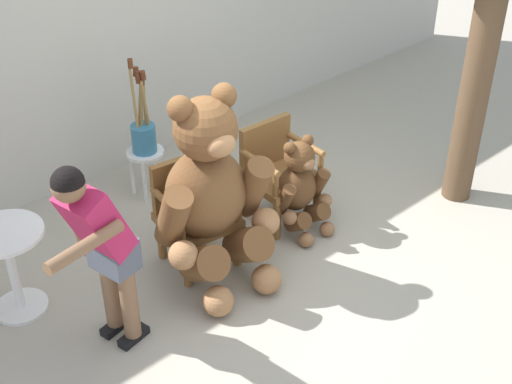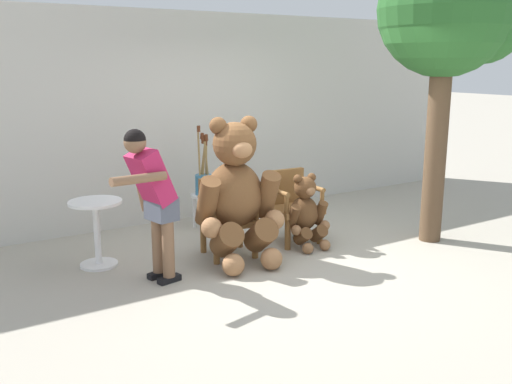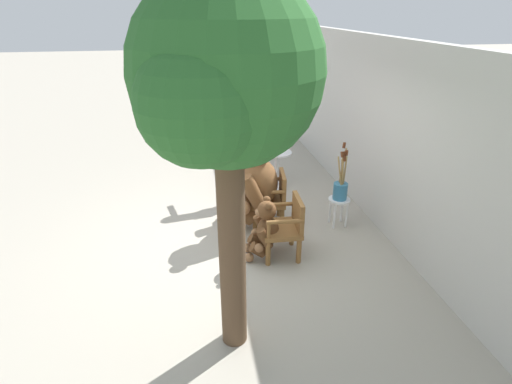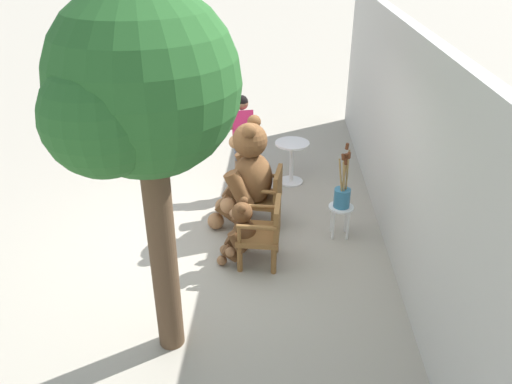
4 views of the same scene
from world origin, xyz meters
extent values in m
plane|color=#A8A091|center=(0.00, 0.00, 0.00)|extent=(60.00, 60.00, 0.00)
cube|color=beige|center=(0.00, 2.40, 1.40)|extent=(10.00, 0.16, 2.80)
cube|color=brown|center=(-0.46, 0.62, 0.41)|extent=(0.62, 0.59, 0.07)
cylinder|color=brown|center=(-0.71, 0.44, 0.18)|extent=(0.07, 0.07, 0.37)
cylinder|color=brown|center=(-0.26, 0.39, 0.18)|extent=(0.07, 0.07, 0.37)
cylinder|color=brown|center=(-0.66, 0.86, 0.18)|extent=(0.07, 0.07, 0.37)
cylinder|color=brown|center=(-0.20, 0.80, 0.18)|extent=(0.07, 0.07, 0.37)
cube|color=brown|center=(-0.43, 0.85, 0.65)|extent=(0.52, 0.13, 0.42)
cylinder|color=brown|center=(-0.71, 0.66, 0.66)|extent=(0.12, 0.48, 0.06)
cylinder|color=brown|center=(-0.73, 0.45, 0.55)|extent=(0.05, 0.05, 0.22)
cylinder|color=brown|center=(-0.21, 0.59, 0.66)|extent=(0.12, 0.48, 0.06)
cylinder|color=brown|center=(-0.24, 0.38, 0.55)|extent=(0.05, 0.05, 0.22)
cube|color=brown|center=(0.46, 0.62, 0.41)|extent=(0.59, 0.55, 0.07)
cylinder|color=brown|center=(0.22, 0.43, 0.18)|extent=(0.07, 0.07, 0.37)
cylinder|color=brown|center=(0.68, 0.40, 0.18)|extent=(0.07, 0.07, 0.37)
cylinder|color=brown|center=(0.24, 0.84, 0.18)|extent=(0.07, 0.07, 0.37)
cylinder|color=brown|center=(0.70, 0.82, 0.18)|extent=(0.07, 0.07, 0.37)
cube|color=brown|center=(0.47, 0.85, 0.65)|extent=(0.52, 0.09, 0.42)
cylinder|color=brown|center=(0.21, 0.64, 0.66)|extent=(0.08, 0.48, 0.06)
cylinder|color=brown|center=(0.20, 0.43, 0.55)|extent=(0.05, 0.05, 0.22)
cylinder|color=brown|center=(0.71, 0.61, 0.66)|extent=(0.08, 0.48, 0.06)
cylinder|color=brown|center=(0.70, 0.40, 0.55)|extent=(0.05, 0.05, 0.22)
ellipsoid|color=brown|center=(-0.46, 0.50, 0.72)|extent=(0.71, 0.62, 0.74)
sphere|color=brown|center=(-0.46, 0.47, 1.29)|extent=(0.47, 0.47, 0.47)
ellipsoid|color=#A47148|center=(-0.49, 0.27, 1.25)|extent=(0.24, 0.20, 0.17)
sphere|color=black|center=(-0.49, 0.27, 1.27)|extent=(0.07, 0.07, 0.07)
sphere|color=brown|center=(-0.63, 0.51, 1.49)|extent=(0.19, 0.19, 0.19)
sphere|color=brown|center=(-0.28, 0.47, 1.49)|extent=(0.19, 0.19, 0.19)
cylinder|color=brown|center=(-0.82, 0.43, 0.72)|extent=(0.26, 0.43, 0.56)
sphere|color=#A47148|center=(-0.85, 0.28, 0.47)|extent=(0.22, 0.22, 0.22)
cylinder|color=brown|center=(-0.13, 0.34, 0.72)|extent=(0.26, 0.43, 0.56)
sphere|color=#A47148|center=(-0.13, 0.19, 0.47)|extent=(0.22, 0.22, 0.22)
cylinder|color=brown|center=(-0.69, 0.26, 0.32)|extent=(0.33, 0.49, 0.44)
sphere|color=#A47148|center=(-0.74, 0.04, 0.12)|extent=(0.24, 0.24, 0.24)
cylinder|color=brown|center=(-0.30, 0.21, 0.32)|extent=(0.33, 0.49, 0.44)
sphere|color=#A47148|center=(-0.31, -0.02, 0.12)|extent=(0.24, 0.24, 0.24)
ellipsoid|color=brown|center=(0.46, 0.44, 0.40)|extent=(0.37, 0.32, 0.41)
sphere|color=brown|center=(0.46, 0.42, 0.71)|extent=(0.26, 0.26, 0.26)
ellipsoid|color=#8C603D|center=(0.45, 0.31, 0.69)|extent=(0.13, 0.10, 0.10)
sphere|color=black|center=(0.45, 0.31, 0.70)|extent=(0.04, 0.04, 0.04)
sphere|color=brown|center=(0.36, 0.44, 0.82)|extent=(0.10, 0.10, 0.10)
sphere|color=brown|center=(0.56, 0.43, 0.82)|extent=(0.10, 0.10, 0.10)
cylinder|color=brown|center=(0.26, 0.38, 0.40)|extent=(0.13, 0.23, 0.31)
sphere|color=#8C603D|center=(0.25, 0.30, 0.26)|extent=(0.12, 0.12, 0.12)
cylinder|color=brown|center=(0.65, 0.37, 0.40)|extent=(0.13, 0.23, 0.31)
sphere|color=#8C603D|center=(0.65, 0.28, 0.26)|extent=(0.12, 0.12, 0.12)
cylinder|color=brown|center=(0.34, 0.30, 0.17)|extent=(0.16, 0.26, 0.24)
sphere|color=#8C603D|center=(0.32, 0.18, 0.07)|extent=(0.13, 0.13, 0.13)
cylinder|color=brown|center=(0.56, 0.29, 0.17)|extent=(0.16, 0.26, 0.24)
sphere|color=#8C603D|center=(0.56, 0.16, 0.07)|extent=(0.13, 0.13, 0.13)
cube|color=black|center=(-1.40, 0.41, 0.03)|extent=(0.25, 0.13, 0.06)
cylinder|color=brown|center=(-1.40, 0.41, 0.47)|extent=(0.12, 0.12, 0.82)
cube|color=black|center=(-1.36, 0.23, 0.03)|extent=(0.25, 0.13, 0.06)
cylinder|color=brown|center=(-1.36, 0.23, 0.47)|extent=(0.12, 0.12, 0.82)
cube|color=#4C5160|center=(-1.38, 0.32, 0.75)|extent=(0.27, 0.34, 0.24)
cube|color=#B21E4C|center=(-1.49, 0.30, 1.07)|extent=(0.45, 0.39, 0.58)
sphere|color=brown|center=(-1.64, 0.27, 1.42)|extent=(0.21, 0.21, 0.21)
sphere|color=black|center=(-1.64, 0.27, 1.44)|extent=(0.21, 0.21, 0.21)
cylinder|color=brown|center=(-1.69, 0.06, 1.12)|extent=(0.57, 0.19, 0.10)
cylinder|color=brown|center=(-1.52, 0.49, 0.95)|extent=(0.20, 0.12, 0.51)
cylinder|color=white|center=(-0.20, 1.72, 0.45)|extent=(0.34, 0.34, 0.03)
cylinder|color=white|center=(-0.11, 1.81, 0.22)|extent=(0.04, 0.04, 0.43)
cylinder|color=white|center=(-0.30, 1.81, 0.22)|extent=(0.04, 0.04, 0.43)
cylinder|color=white|center=(-0.11, 1.62, 0.22)|extent=(0.04, 0.04, 0.43)
cylinder|color=white|center=(-0.30, 1.62, 0.22)|extent=(0.04, 0.04, 0.43)
cylinder|color=teal|center=(-0.20, 1.72, 0.59)|extent=(0.22, 0.22, 0.26)
cylinder|color=#997A47|center=(-0.25, 1.73, 0.91)|extent=(0.04, 0.09, 0.74)
cylinder|color=#592D19|center=(-0.25, 1.73, 1.32)|extent=(0.05, 0.05, 0.08)
cylinder|color=#997A47|center=(-0.20, 1.72, 0.83)|extent=(0.05, 0.08, 0.59)
cylinder|color=#592D19|center=(-0.20, 1.72, 1.17)|extent=(0.05, 0.05, 0.09)
cylinder|color=#997A47|center=(-0.17, 1.68, 0.85)|extent=(0.12, 0.10, 0.62)
cylinder|color=#592D19|center=(-0.17, 1.68, 1.20)|extent=(0.06, 0.05, 0.09)
cylinder|color=#997A47|center=(-0.16, 1.72, 0.82)|extent=(0.03, 0.06, 0.56)
cylinder|color=#592D19|center=(-0.16, 1.72, 1.14)|extent=(0.04, 0.05, 0.08)
cylinder|color=#997A47|center=(-0.20, 1.75, 0.86)|extent=(0.11, 0.04, 0.64)
cylinder|color=#592D19|center=(-0.20, 1.75, 1.22)|extent=(0.05, 0.05, 0.09)
cylinder|color=#997A47|center=(-0.20, 1.72, 0.85)|extent=(0.06, 0.07, 0.62)
cylinder|color=#592D19|center=(-0.20, 1.72, 1.19)|extent=(0.05, 0.05, 0.09)
cylinder|color=white|center=(-1.81, 1.07, 0.70)|extent=(0.56, 0.56, 0.03)
cylinder|color=white|center=(-1.81, 1.07, 0.34)|extent=(0.07, 0.07, 0.69)
cylinder|color=white|center=(-1.81, 1.07, 0.01)|extent=(0.40, 0.40, 0.03)
cylinder|color=brown|center=(1.91, -0.21, 1.15)|extent=(0.26, 0.26, 2.30)
camera|label=1|loc=(-3.15, -3.07, 3.71)|focal=50.00mm
camera|label=2|loc=(-3.49, -4.74, 2.15)|focal=40.00mm
camera|label=3|loc=(5.07, -0.54, 3.18)|focal=28.00mm
camera|label=4|loc=(5.71, 0.84, 3.79)|focal=35.00mm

